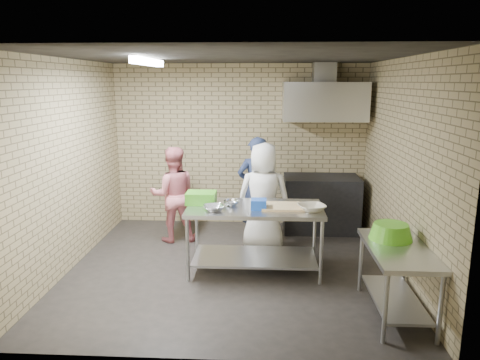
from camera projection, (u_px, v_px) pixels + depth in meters
The scene contains 25 objects.
floor at pixel (232, 268), 5.94m from camera, with size 4.20×4.20×0.00m, color black.
ceiling at pixel (231, 56), 5.36m from camera, with size 4.20×4.20×0.00m, color black.
back_wall at pixel (240, 146), 7.60m from camera, with size 4.20×0.06×2.70m, color #9B8961.
front_wall at pixel (214, 213), 3.70m from camera, with size 4.20×0.06×2.70m, color #9B8961.
left_wall at pixel (68, 166), 5.76m from camera, with size 0.06×4.00×2.70m, color #9B8961.
right_wall at pixel (401, 169), 5.54m from camera, with size 0.06×4.00×2.70m, color #9B8961.
prep_table at pixel (255, 239), 5.80m from camera, with size 1.71×0.86×0.86m, color #A9AAAF.
side_counter at pixel (396, 281), 4.69m from camera, with size 0.60×1.20×0.75m, color silver.
stove at pixel (321, 204), 7.38m from camera, with size 1.20×0.70×0.90m, color black.
range_hood at pixel (324, 101), 7.08m from camera, with size 1.30×0.60×0.60m, color silver.
hood_duct at pixel (324, 72), 7.13m from camera, with size 0.35×0.30×0.30m, color #A5A8AD.
wall_shelf at pixel (341, 112), 7.28m from camera, with size 0.80×0.20×0.04m, color #3F2B19.
fluorescent_fixture at pixel (148, 62), 5.43m from camera, with size 0.10×1.25×0.08m, color white.
green_crate at pixel (201, 198), 5.85m from camera, with size 0.38×0.29×0.15m, color #39961B.
blue_tub at pixel (259, 204), 5.59m from camera, with size 0.19×0.19×0.12m, color blue.
cutting_board at pixel (283, 206), 5.67m from camera, with size 0.52×0.40×0.03m, color #D5BC7B.
mixing_bowl_a at pixel (214, 208), 5.53m from camera, with size 0.27×0.27×0.07m, color silver.
mixing_bowl_b at pixel (231, 203), 5.77m from camera, with size 0.20×0.20×0.06m, color #B5B9BC.
ceramic_bowl at pixel (312, 208), 5.52m from camera, with size 0.33×0.33×0.08m, color #BFB698.
green_basin at pixel (391, 231), 4.84m from camera, with size 0.46×0.46×0.17m, color #59C626, non-canonical shape.
bottle_red at pixel (326, 105), 7.27m from camera, with size 0.07×0.07×0.18m, color #B22619.
bottle_green at pixel (351, 106), 7.26m from camera, with size 0.06×0.06×0.15m, color green.
man_navy at pixel (257, 189), 6.85m from camera, with size 0.59×0.38×1.61m, color #141532.
woman_pink at pixel (173, 194), 6.85m from camera, with size 0.71×0.55×1.46m, color #C96A71.
woman_white at pixel (264, 197), 6.45m from camera, with size 0.77×0.50×1.58m, color white.
Camera 1 is at (0.41, -5.54, 2.41)m, focal length 33.75 mm.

